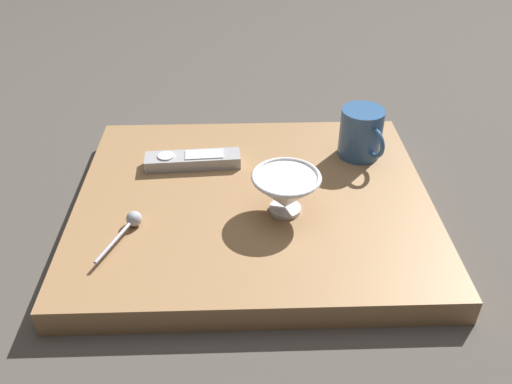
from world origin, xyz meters
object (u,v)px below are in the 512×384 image
(cereal_bowl, at_px, (286,191))
(coffee_mug, at_px, (361,133))
(teaspoon, at_px, (131,222))
(tv_remote_near, at_px, (193,160))

(cereal_bowl, relative_size, coffee_mug, 1.03)
(coffee_mug, height_order, teaspoon, coffee_mug)
(cereal_bowl, relative_size, teaspoon, 0.99)
(coffee_mug, bearing_deg, tv_remote_near, -174.91)
(cereal_bowl, distance_m, teaspoon, 0.27)
(teaspoon, distance_m, tv_remote_near, 0.22)
(coffee_mug, distance_m, teaspoon, 0.49)
(coffee_mug, height_order, tv_remote_near, coffee_mug)
(cereal_bowl, xyz_separation_m, tv_remote_near, (-0.17, 0.15, -0.03))
(coffee_mug, relative_size, teaspoon, 0.96)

